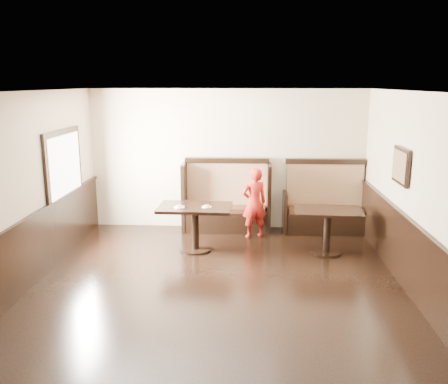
# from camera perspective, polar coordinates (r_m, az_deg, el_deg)

# --- Properties ---
(ground) EXTENTS (7.00, 7.00, 0.00)m
(ground) POSITION_cam_1_polar(r_m,az_deg,el_deg) (6.60, -1.12, -13.18)
(ground) COLOR black
(ground) RESTS_ON ground
(room_shell) EXTENTS (7.00, 7.00, 7.00)m
(room_shell) POSITION_cam_1_polar(r_m,az_deg,el_deg) (6.62, -3.56, -6.82)
(room_shell) COLOR #C4B18E
(room_shell) RESTS_ON ground
(booth_main) EXTENTS (1.75, 0.72, 1.45)m
(booth_main) POSITION_cam_1_polar(r_m,az_deg,el_deg) (9.51, 0.31, -1.49)
(booth_main) COLOR black
(booth_main) RESTS_ON ground
(booth_neighbor) EXTENTS (1.65, 0.72, 1.45)m
(booth_neighbor) POSITION_cam_1_polar(r_m,az_deg,el_deg) (9.63, 11.98, -1.89)
(booth_neighbor) COLOR black
(booth_neighbor) RESTS_ON ground
(table_main) EXTENTS (1.29, 0.83, 0.81)m
(table_main) POSITION_cam_1_polar(r_m,az_deg,el_deg) (8.33, -3.50, -2.96)
(table_main) COLOR black
(table_main) RESTS_ON ground
(table_neighbor) EXTENTS (1.16, 0.79, 0.78)m
(table_neighbor) POSITION_cam_1_polar(r_m,az_deg,el_deg) (8.39, 12.35, -3.39)
(table_neighbor) COLOR black
(table_neighbor) RESTS_ON ground
(child) EXTENTS (0.57, 0.48, 1.35)m
(child) POSITION_cam_1_polar(r_m,az_deg,el_deg) (9.04, 3.66, -1.32)
(child) COLOR #A81911
(child) RESTS_ON ground
(pizza_plate_left) EXTENTS (0.19, 0.19, 0.03)m
(pizza_plate_left) POSITION_cam_1_polar(r_m,az_deg,el_deg) (8.21, -5.42, -1.77)
(pizza_plate_left) COLOR white
(pizza_plate_left) RESTS_ON table_main
(pizza_plate_right) EXTENTS (0.17, 0.17, 0.03)m
(pizza_plate_right) POSITION_cam_1_polar(r_m,az_deg,el_deg) (8.21, -2.08, -1.74)
(pizza_plate_right) COLOR white
(pizza_plate_right) RESTS_ON table_main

